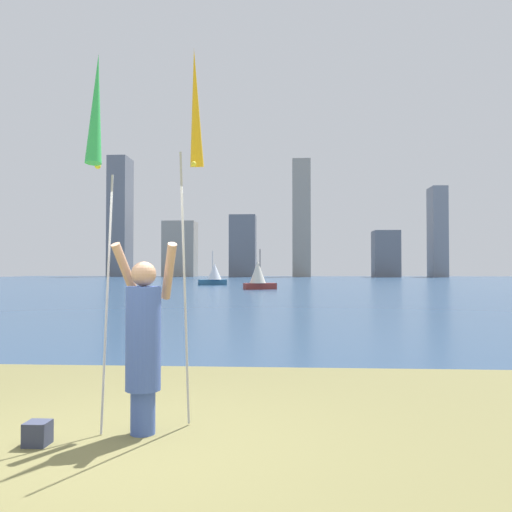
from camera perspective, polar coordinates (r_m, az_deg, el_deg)
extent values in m
cube|color=navy|center=(67.10, 2.14, -2.88)|extent=(120.00, 115.88, 0.12)
cube|color=#33301C|center=(9.42, -6.76, -11.76)|extent=(120.00, 0.70, 0.02)
cylinder|color=#3F59A5|center=(5.75, -11.98, -15.97)|extent=(0.25, 0.25, 0.44)
cylinder|color=#3F59A5|center=(5.61, -11.94, -8.57)|extent=(0.36, 0.36, 1.05)
sphere|color=tan|center=(5.57, -11.91, -1.88)|extent=(0.25, 0.25, 0.25)
cylinder|color=tan|center=(5.77, -13.70, -1.60)|extent=(0.26, 0.41, 0.61)
cylinder|color=tan|center=(5.65, -9.27, -1.63)|extent=(0.26, 0.41, 0.61)
cylinder|color=#B2B2B7|center=(5.78, -15.62, -4.57)|extent=(0.02, 0.32, 2.68)
cone|color=green|center=(5.66, -16.72, 14.92)|extent=(0.16, 0.28, 1.14)
sphere|color=yellow|center=(5.59, -16.54, 9.19)|extent=(0.06, 0.06, 0.06)
cylinder|color=#B2B2B7|center=(5.56, -7.60, -3.89)|extent=(0.02, 0.51, 2.82)
cone|color=yellow|center=(6.42, -6.47, 15.39)|extent=(0.16, 0.38, 1.34)
sphere|color=yellow|center=(6.15, -6.67, 9.73)|extent=(0.06, 0.06, 0.06)
cube|color=#33384C|center=(5.72, -22.29, -17.11)|extent=(0.22, 0.22, 0.22)
cube|color=#2D6084|center=(55.96, -4.67, -2.81)|extent=(3.06, 1.68, 0.57)
cylinder|color=silver|center=(55.95, -4.67, -1.00)|extent=(0.09, 0.09, 2.98)
cone|color=white|center=(55.98, -4.45, -1.66)|extent=(1.85, 1.85, 1.68)
cube|color=maroon|center=(44.01, 0.43, -3.24)|extent=(2.79, 1.77, 0.51)
cylinder|color=#47474C|center=(43.99, 0.43, -1.08)|extent=(0.08, 0.08, 2.82)
cone|color=silver|center=(43.92, 0.18, -1.70)|extent=(1.74, 1.74, 1.86)
cube|color=slate|center=(122.41, -14.30, 4.05)|extent=(4.12, 6.51, 26.40)
cube|color=gray|center=(119.34, -8.10, 0.73)|extent=(7.06, 5.97, 12.17)
cube|color=slate|center=(114.28, -1.41, 1.07)|extent=(5.55, 5.04, 13.17)
cube|color=gray|center=(115.82, 4.86, 4.03)|extent=(3.85, 4.49, 25.25)
cube|color=slate|center=(114.72, 13.69, 0.22)|extent=(5.28, 5.52, 9.65)
cube|color=gray|center=(119.28, 18.80, 2.44)|extent=(3.12, 5.54, 18.99)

